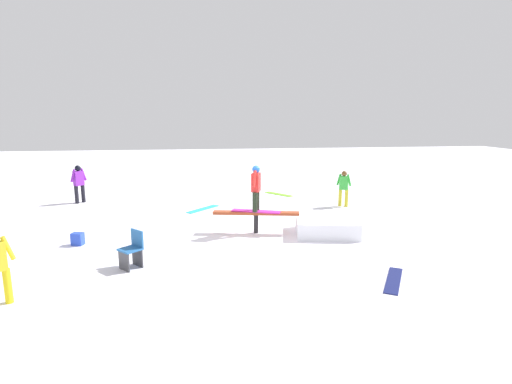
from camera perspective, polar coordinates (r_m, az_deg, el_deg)
The scene contains 11 objects.
ground_plane at distance 12.10m, azimuth 0.00°, elevation -5.85°, with size 60.00×60.00×0.00m, color white.
rail_feature at distance 11.95m, azimuth 0.00°, elevation -3.27°, with size 2.58×0.76×0.66m.
snow_kicker_ramp at distance 12.10m, azimuth 10.07°, elevation -4.84°, with size 1.80×1.50×0.48m, color white.
main_rider_on_rail at distance 11.78m, azimuth 0.00°, elevation 0.45°, with size 1.47×0.76×1.39m.
bystander_green at distance 15.75m, azimuth 12.43°, elevation 0.77°, with size 0.53×0.39×1.39m.
bystander_purple at distance 17.49m, azimuth -23.98°, elevation 1.33°, with size 0.55×0.57×1.53m.
loose_snowboard_cyan at distance 15.16m, azimuth -7.59°, elevation -2.42°, with size 1.55×0.28×0.02m, color #25C3C7.
loose_snowboard_lime at distance 17.84m, azimuth 3.26°, elevation -0.32°, with size 1.44×0.28×0.02m, color #82E427.
loose_snowboard_navy at distance 9.25m, azimuth 19.06°, elevation -11.83°, with size 1.47×0.28×0.02m, color navy.
folding_chair at distance 9.76m, azimuth -17.25°, elevation -8.00°, with size 0.62×0.62×0.88m.
backpack_on_snow at distance 12.00m, azimuth -24.12°, elevation -6.14°, with size 0.30×0.22×0.34m, color blue.
Camera 1 is at (1.54, 11.48, 3.51)m, focal length 28.00 mm.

